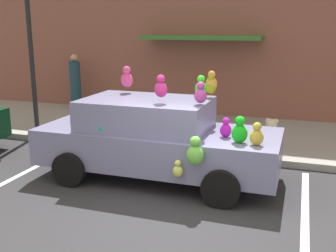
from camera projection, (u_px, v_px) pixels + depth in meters
ground_plane at (176, 222)px, 6.00m from camera, size 60.00×60.00×0.00m
sidewalk at (233, 135)px, 10.58m from camera, size 24.00×4.00×0.15m
storefront_building at (249, 15)px, 11.81m from camera, size 24.00×1.25×6.40m
parking_stripe_front at (305, 211)px, 6.35m from camera, size 0.12×3.60×0.01m
parking_stripe_rear at (24, 173)px, 8.02m from camera, size 0.12×3.60×0.01m
plush_covered_car at (156, 138)px, 7.57m from camera, size 4.53×2.08×2.09m
teddy_bear_on_sidewalk at (271, 134)px, 9.09m from camera, size 0.36×0.30×0.70m
street_lamp_post at (30, 45)px, 10.21m from camera, size 0.28×0.28×3.64m
pedestrian_near_shopfront at (75, 84)px, 13.38m from camera, size 0.36×0.36×1.84m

